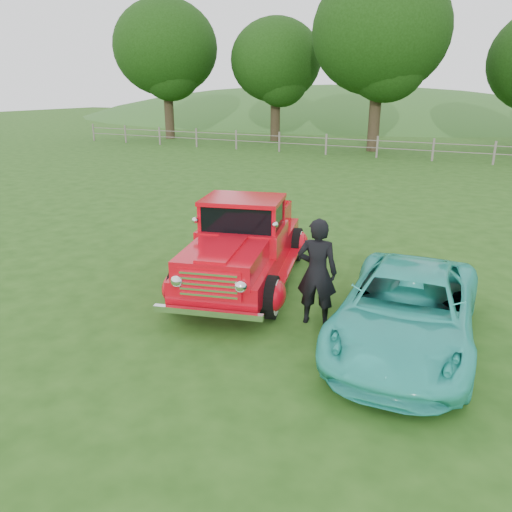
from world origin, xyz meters
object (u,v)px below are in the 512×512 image
at_px(tree_near_west, 381,32).
at_px(red_pickup, 244,245).
at_px(teal_sedan, 407,310).
at_px(tree_far_west, 166,48).
at_px(man, 317,272).
at_px(tree_mid_west, 276,61).

bearing_deg(tree_near_west, red_pickup, -82.36).
bearing_deg(teal_sedan, red_pickup, 157.21).
bearing_deg(tree_near_west, tree_far_west, 176.42).
relative_size(tree_near_west, teal_sedan, 2.45).
xyz_separation_m(teal_sedan, man, (-1.50, 0.10, 0.32)).
bearing_deg(man, red_pickup, -39.76).
height_order(red_pickup, man, man).
distance_m(tree_far_west, red_pickup, 31.21).
xyz_separation_m(red_pickup, man, (1.95, -1.11, 0.12)).
relative_size(tree_far_west, man, 5.42).
bearing_deg(tree_far_west, tree_near_west, -3.58).
relative_size(red_pickup, teal_sedan, 1.23).
xyz_separation_m(tree_mid_west, tree_near_west, (8.00, -3.00, 1.25)).
bearing_deg(red_pickup, man, -43.69).
xyz_separation_m(tree_near_west, teal_sedan, (6.53, -24.25, -6.21)).
distance_m(teal_sedan, man, 1.53).
bearing_deg(tree_far_west, tree_mid_west, 14.04).
relative_size(tree_mid_west, tree_near_west, 0.81).
relative_size(tree_near_west, man, 5.68).
bearing_deg(man, tree_far_west, -60.06).
distance_m(red_pickup, teal_sedan, 3.66).
bearing_deg(red_pickup, tree_mid_west, 99.17).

